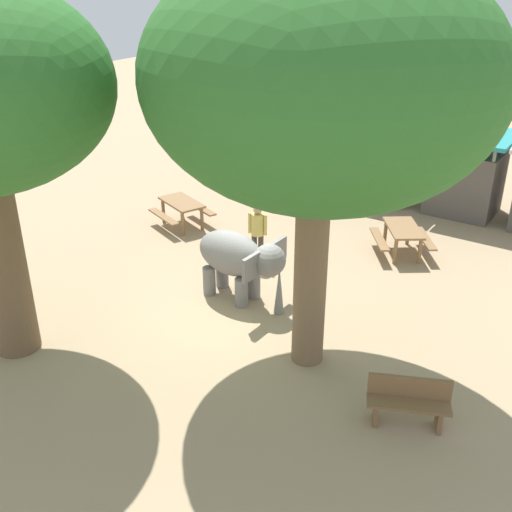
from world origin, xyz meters
name	(u,v)px	position (x,y,z in m)	size (l,w,h in m)	color
ground_plane	(233,310)	(0.00, 0.00, 0.00)	(60.00, 60.00, 0.00)	tan
elephant	(239,259)	(-0.16, 0.52, 1.04)	(2.36, 1.59, 1.64)	slate
person_handler	(258,230)	(-0.84, 2.29, 0.95)	(0.50, 0.32, 1.62)	#3F3833
shade_tree_secondary	(319,81)	(2.33, -0.69, 5.42)	(6.10, 5.59, 7.62)	brown
wooden_bench	(409,401)	(4.68, -1.40, 0.47)	(1.44, 0.93, 0.88)	brown
picnic_table_near	(182,207)	(-4.10, 3.15, 0.59)	(1.93, 1.92, 0.78)	olive
picnic_table_far	(403,234)	(2.07, 4.95, 0.59)	(2.07, 2.08, 0.78)	olive
market_stall_orange	(317,151)	(-2.71, 8.92, 1.14)	(2.50, 2.50, 2.52)	#59514C
market_stall_blue	(387,163)	(-0.11, 8.92, 1.14)	(2.50, 2.50, 2.52)	#59514C
market_stall_teal	(466,177)	(2.49, 8.92, 1.14)	(2.50, 2.50, 2.52)	#59514C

